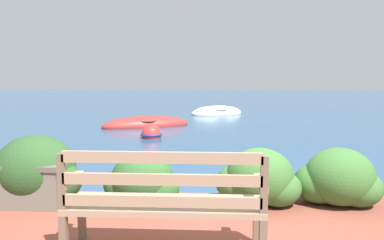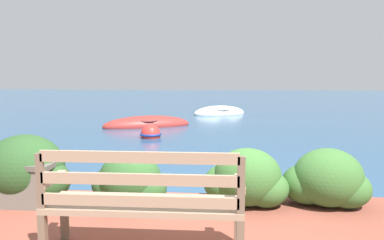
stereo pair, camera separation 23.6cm
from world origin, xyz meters
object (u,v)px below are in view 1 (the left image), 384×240
Objects in this scene: rowboat_nearest at (146,125)px; rowboat_mid at (217,113)px; park_bench at (164,200)px; mooring_buoy at (151,134)px.

rowboat_nearest is 4.85m from rowboat_mid.
park_bench is 9.68m from rowboat_nearest.
park_bench is 7.39m from mooring_buoy.
mooring_buoy reaches higher than rowboat_nearest.
rowboat_mid is 4.30× the size of mooring_buoy.
rowboat_nearest is at bearing 103.77° from mooring_buoy.
rowboat_nearest is 5.06× the size of mooring_buoy.
park_bench is at bearing -79.77° from mooring_buoy.
rowboat_nearest is at bearing 35.58° from rowboat_mid.
park_bench is 13.70m from rowboat_mid.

